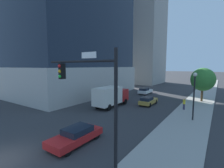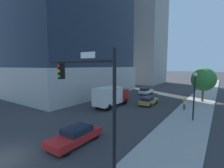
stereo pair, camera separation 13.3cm
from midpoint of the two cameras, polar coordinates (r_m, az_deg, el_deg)
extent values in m
cube|color=#9E9B93|center=(24.93, 26.70, -8.53)|extent=(4.45, 120.00, 0.15)
cube|color=#B2AFA8|center=(38.10, -13.22, 1.36)|extent=(17.77, 26.11, 5.94)
cube|color=#9E9B93|center=(62.06, 9.65, 17.18)|extent=(15.72, 14.50, 35.81)
cube|color=red|center=(57.14, 12.43, 21.64)|extent=(0.90, 0.90, 42.73)
cylinder|color=black|center=(8.82, 0.91, -10.45)|extent=(0.20, 0.20, 6.99)
cylinder|color=black|center=(10.15, -11.95, 7.83)|extent=(5.34, 0.14, 0.14)
cube|color=black|center=(11.35, -17.56, 4.35)|extent=(0.32, 0.36, 1.05)
sphere|color=red|center=(11.23, -18.38, 6.03)|extent=(0.22, 0.22, 0.22)
sphere|color=orange|center=(11.24, -18.32, 4.30)|extent=(0.22, 0.22, 0.22)
sphere|color=green|center=(11.25, -18.26, 2.57)|extent=(0.22, 0.22, 0.22)
cube|color=white|center=(9.61, -8.61, 10.07)|extent=(1.10, 0.04, 0.36)
cylinder|color=black|center=(20.09, 26.77, -4.57)|extent=(0.16, 0.16, 4.94)
sphere|color=silver|center=(19.79, 27.16, 3.00)|extent=(0.44, 0.44, 0.44)
cylinder|color=brown|center=(31.82, 29.08, -3.29)|extent=(0.36, 0.36, 2.29)
sphere|color=#387F33|center=(31.53, 29.34, 1.42)|extent=(3.94, 3.94, 3.94)
cube|color=red|center=(13.90, -13.01, -17.78)|extent=(1.93, 4.61, 0.55)
cube|color=#19212D|center=(13.84, -12.38, -15.58)|extent=(1.62, 2.23, 0.47)
cylinder|color=black|center=(15.55, -10.84, -15.94)|extent=(0.22, 0.65, 0.65)
cylinder|color=black|center=(14.49, -5.83, -17.57)|extent=(0.22, 0.65, 0.65)
cylinder|color=black|center=(13.70, -20.65, -19.43)|extent=(0.22, 0.65, 0.65)
cylinder|color=black|center=(12.49, -15.77, -21.92)|extent=(0.22, 0.65, 0.65)
cube|color=silver|center=(36.79, 11.65, -2.53)|extent=(1.87, 4.25, 0.61)
cube|color=#19212D|center=(35.97, 11.19, -1.84)|extent=(1.57, 1.92, 0.49)
cylinder|color=black|center=(38.46, 11.32, -2.53)|extent=(0.22, 0.65, 0.65)
cylinder|color=black|center=(37.87, 13.63, -2.72)|extent=(0.22, 0.65, 0.65)
cylinder|color=black|center=(35.84, 9.54, -3.14)|extent=(0.22, 0.65, 0.65)
cylinder|color=black|center=(35.20, 11.99, -3.36)|extent=(0.22, 0.65, 0.65)
cube|color=#AD8938|center=(26.71, 12.64, -5.94)|extent=(1.70, 4.23, 0.57)
cube|color=#19212D|center=(25.93, 12.07, -5.12)|extent=(1.43, 2.09, 0.47)
cylinder|color=black|center=(28.33, 12.27, -5.71)|extent=(0.22, 0.66, 0.66)
cylinder|color=black|center=(27.83, 15.15, -6.01)|extent=(0.22, 0.66, 0.66)
cylinder|color=black|center=(25.74, 9.89, -6.89)|extent=(0.22, 0.66, 0.66)
cylinder|color=black|center=(25.19, 13.03, -7.25)|extent=(0.22, 0.66, 0.66)
cube|color=#B21E1E|center=(26.78, 2.61, -3.76)|extent=(2.31, 1.89, 1.85)
cube|color=silver|center=(23.89, -1.68, -4.19)|extent=(2.31, 4.70, 2.51)
cylinder|color=black|center=(27.51, 0.78, -5.66)|extent=(0.30, 0.92, 0.92)
cylinder|color=black|center=(26.48, 4.49, -6.15)|extent=(0.30, 0.92, 0.92)
cylinder|color=black|center=(23.87, -5.33, -7.55)|extent=(0.30, 0.92, 0.92)
cylinder|color=black|center=(22.68, -1.30, -8.28)|extent=(0.30, 0.92, 0.92)
cylinder|color=#38334C|center=(24.84, 23.94, -7.35)|extent=(0.28, 0.28, 0.77)
cylinder|color=gold|center=(24.69, 24.01, -5.80)|extent=(0.34, 0.34, 0.60)
sphere|color=#997051|center=(24.61, 24.05, -4.88)|extent=(0.21, 0.21, 0.21)
camera|label=1|loc=(0.07, -90.20, -0.02)|focal=25.86mm
camera|label=2|loc=(0.07, 89.80, 0.02)|focal=25.86mm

